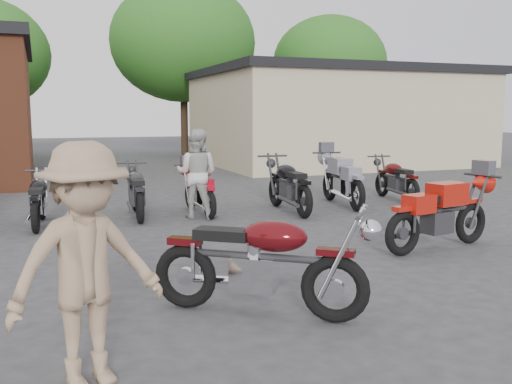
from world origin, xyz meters
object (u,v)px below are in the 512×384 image
object	(u,v)px
vintage_motorcycle	(262,255)
row_bike_5	(288,182)
person_tan	(87,267)
row_bike_6	(342,177)
row_bike_7	(396,177)
helmet	(269,272)
row_bike_2	(38,197)
row_bike_3	(136,189)
sportbike	(441,210)
person_light	(197,174)
row_bike_4	(199,188)

from	to	relation	value
vintage_motorcycle	row_bike_5	distance (m)	6.16
person_tan	row_bike_6	world-z (taller)	person_tan
row_bike_6	row_bike_7	bearing A→B (deg)	-75.08
helmet	person_tan	distance (m)	3.09
row_bike_2	row_bike_3	world-z (taller)	row_bike_3
sportbike	row_bike_6	world-z (taller)	row_bike_6
person_light	person_tan	world-z (taller)	person_tan
person_light	row_bike_6	size ratio (longest dim) A/B	0.80
row_bike_7	vintage_motorcycle	bearing A→B (deg)	142.02
person_tan	row_bike_7	distance (m)	10.24
row_bike_5	helmet	bearing A→B (deg)	155.50
person_light	person_tan	xyz separation A→B (m)	(-2.55, -6.45, 0.05)
row_bike_3	row_bike_4	size ratio (longest dim) A/B	1.07
row_bike_3	person_tan	bearing A→B (deg)	172.52
vintage_motorcycle	row_bike_4	xyz separation A→B (m)	(0.97, 5.96, -0.10)
vintage_motorcycle	person_tan	size ratio (longest dim) A/B	1.18
person_light	row_bike_7	distance (m)	4.96
vintage_motorcycle	row_bike_6	size ratio (longest dim) A/B	1.00
sportbike	row_bike_7	size ratio (longest dim) A/B	1.09
person_tan	row_bike_4	size ratio (longest dim) A/B	1.01
vintage_motorcycle	row_bike_4	size ratio (longest dim) A/B	1.19
row_bike_2	row_bike_6	bearing A→B (deg)	-84.07
row_bike_3	row_bike_4	xyz separation A→B (m)	(1.25, -0.07, -0.04)
sportbike	person_tan	size ratio (longest dim) A/B	1.13
helmet	row_bike_7	bearing A→B (deg)	43.80
row_bike_3	row_bike_5	bearing A→B (deg)	-95.38
row_bike_2	vintage_motorcycle	bearing A→B (deg)	-155.24
sportbike	row_bike_7	bearing A→B (deg)	51.83
helmet	row_bike_6	distance (m)	6.08
vintage_motorcycle	row_bike_4	bearing A→B (deg)	117.79
row_bike_6	row_bike_7	distance (m)	1.56
row_bike_2	row_bike_4	distance (m)	3.05
vintage_motorcycle	row_bike_6	distance (m)	7.20
row_bike_2	row_bike_5	distance (m)	4.83
sportbike	row_bike_5	bearing A→B (deg)	90.26
row_bike_7	row_bike_3	bearing A→B (deg)	95.75
person_light	row_bike_4	xyz separation A→B (m)	(0.15, 0.43, -0.34)
row_bike_2	row_bike_7	distance (m)	7.82
person_tan	row_bike_7	world-z (taller)	person_tan
row_bike_3	helmet	bearing A→B (deg)	-166.77
row_bike_5	person_tan	bearing A→B (deg)	147.39
row_bike_5	row_bike_7	xyz separation A→B (m)	(2.99, 0.55, -0.07)
vintage_motorcycle	row_bike_2	size ratio (longest dim) A/B	1.18
row_bike_3	row_bike_7	distance (m)	6.02
sportbike	row_bike_3	size ratio (longest dim) A/B	1.06
row_bike_2	row_bike_7	xyz separation A→B (m)	(7.81, 0.33, 0.02)
vintage_motorcycle	row_bike_6	world-z (taller)	row_bike_6
person_light	row_bike_6	distance (m)	3.40
sportbike	helmet	world-z (taller)	sportbike
vintage_motorcycle	person_light	distance (m)	5.59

